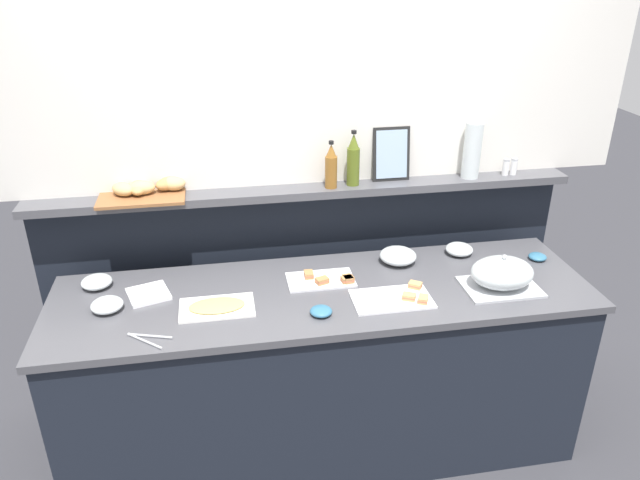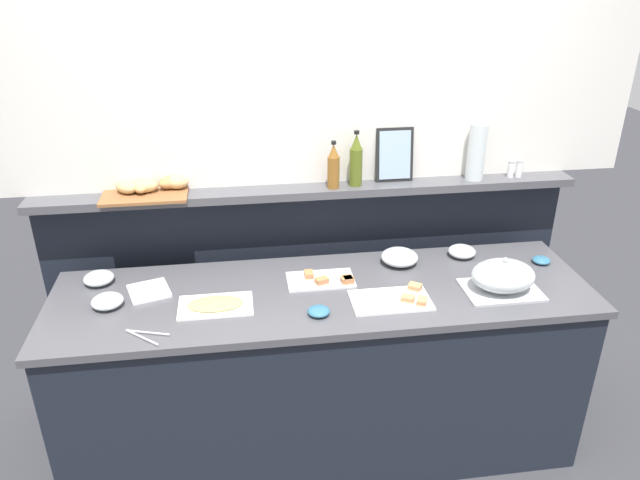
# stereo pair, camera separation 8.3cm
# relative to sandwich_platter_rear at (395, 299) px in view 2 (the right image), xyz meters

# --- Properties ---
(ground_plane) EXTENTS (12.00, 12.00, 0.00)m
(ground_plane) POSITION_rel_sandwich_platter_rear_xyz_m (-0.30, 0.73, -0.92)
(ground_plane) COLOR #38383D
(buffet_counter) EXTENTS (2.44, 0.70, 0.91)m
(buffet_counter) POSITION_rel_sandwich_platter_rear_xyz_m (-0.30, 0.13, -0.46)
(buffet_counter) COLOR black
(buffet_counter) RESTS_ON ground_plane
(back_ledge_unit) EXTENTS (2.71, 0.22, 1.24)m
(back_ledge_unit) POSITION_rel_sandwich_platter_rear_xyz_m (-0.30, 0.66, -0.27)
(back_ledge_unit) COLOR black
(back_ledge_unit) RESTS_ON ground_plane
(upper_wall_panel) EXTENTS (3.31, 0.08, 1.36)m
(upper_wall_panel) POSITION_rel_sandwich_platter_rear_xyz_m (-0.30, 0.68, 1.00)
(upper_wall_panel) COLOR white
(upper_wall_panel) RESTS_ON back_ledge_unit
(sandwich_platter_rear) EXTENTS (0.35, 0.21, 0.04)m
(sandwich_platter_rear) POSITION_rel_sandwich_platter_rear_xyz_m (0.00, 0.00, 0.00)
(sandwich_platter_rear) COLOR white
(sandwich_platter_rear) RESTS_ON buffet_counter
(sandwich_platter_side) EXTENTS (0.31, 0.18, 0.04)m
(sandwich_platter_side) POSITION_rel_sandwich_platter_rear_xyz_m (-0.28, 0.22, 0.00)
(sandwich_platter_side) COLOR silver
(sandwich_platter_side) RESTS_ON buffet_counter
(cold_cuts_platter) EXTENTS (0.32, 0.19, 0.02)m
(cold_cuts_platter) POSITION_rel_sandwich_platter_rear_xyz_m (-0.78, 0.06, 0.00)
(cold_cuts_platter) COLOR white
(cold_cuts_platter) RESTS_ON buffet_counter
(serving_cloche) EXTENTS (0.34, 0.24, 0.17)m
(serving_cloche) POSITION_rel_sandwich_platter_rear_xyz_m (0.49, 0.01, 0.06)
(serving_cloche) COLOR #B7BABF
(serving_cloche) RESTS_ON buffet_counter
(glass_bowl_large) EXTENTS (0.18, 0.18, 0.07)m
(glass_bowl_large) POSITION_rel_sandwich_platter_rear_xyz_m (0.11, 0.34, 0.02)
(glass_bowl_large) COLOR silver
(glass_bowl_large) RESTS_ON buffet_counter
(glass_bowl_medium) EXTENTS (0.14, 0.14, 0.05)m
(glass_bowl_medium) POSITION_rel_sandwich_platter_rear_xyz_m (0.44, 0.37, 0.02)
(glass_bowl_medium) COLOR silver
(glass_bowl_medium) RESTS_ON buffet_counter
(glass_bowl_small) EXTENTS (0.14, 0.14, 0.05)m
(glass_bowl_small) POSITION_rel_sandwich_platter_rear_xyz_m (-1.24, 0.13, 0.02)
(glass_bowl_small) COLOR silver
(glass_bowl_small) RESTS_ON buffet_counter
(glass_bowl_extra) EXTENTS (0.14, 0.14, 0.05)m
(glass_bowl_extra) POSITION_rel_sandwich_platter_rear_xyz_m (-1.31, 0.34, 0.02)
(glass_bowl_extra) COLOR silver
(glass_bowl_extra) RESTS_ON buffet_counter
(condiment_bowl_cream) EXTENTS (0.09, 0.09, 0.03)m
(condiment_bowl_cream) POSITION_rel_sandwich_platter_rear_xyz_m (0.80, 0.25, 0.01)
(condiment_bowl_cream) COLOR teal
(condiment_bowl_cream) RESTS_ON buffet_counter
(condiment_bowl_teal) EXTENTS (0.09, 0.09, 0.03)m
(condiment_bowl_teal) POSITION_rel_sandwich_platter_rear_xyz_m (-0.35, -0.06, 0.01)
(condiment_bowl_teal) COLOR teal
(condiment_bowl_teal) RESTS_ON buffet_counter
(serving_tongs) EXTENTS (0.18, 0.13, 0.01)m
(serving_tongs) POSITION_rel_sandwich_platter_rear_xyz_m (-1.06, -0.12, -0.00)
(serving_tongs) COLOR #B7BABF
(serving_tongs) RESTS_ON buffet_counter
(napkin_stack) EXTENTS (0.21, 0.21, 0.02)m
(napkin_stack) POSITION_rel_sandwich_platter_rear_xyz_m (-1.07, 0.23, -0.00)
(napkin_stack) COLOR white
(napkin_stack) RESTS_ON buffet_counter
(olive_oil_bottle) EXTENTS (0.06, 0.06, 0.28)m
(olive_oil_bottle) POSITION_rel_sandwich_platter_rear_xyz_m (-0.07, 0.58, 0.45)
(olive_oil_bottle) COLOR #56661E
(olive_oil_bottle) RESTS_ON back_ledge_unit
(vinegar_bottle_amber) EXTENTS (0.06, 0.06, 0.24)m
(vinegar_bottle_amber) POSITION_rel_sandwich_platter_rear_xyz_m (-0.19, 0.56, 0.43)
(vinegar_bottle_amber) COLOR #8E5B23
(vinegar_bottle_amber) RESTS_ON back_ledge_unit
(salt_shaker) EXTENTS (0.03, 0.03, 0.09)m
(salt_shaker) POSITION_rel_sandwich_platter_rear_xyz_m (0.74, 0.58, 0.36)
(salt_shaker) COLOR white
(salt_shaker) RESTS_ON back_ledge_unit
(pepper_shaker) EXTENTS (0.03, 0.03, 0.09)m
(pepper_shaker) POSITION_rel_sandwich_platter_rear_xyz_m (0.78, 0.58, 0.36)
(pepper_shaker) COLOR white
(pepper_shaker) RESTS_ON back_ledge_unit
(bread_basket) EXTENTS (0.42, 0.26, 0.08)m
(bread_basket) POSITION_rel_sandwich_platter_rear_xyz_m (-1.06, 0.60, 0.36)
(bread_basket) COLOR brown
(bread_basket) RESTS_ON back_ledge_unit
(framed_picture) EXTENTS (0.19, 0.05, 0.27)m
(framed_picture) POSITION_rel_sandwich_platter_rear_xyz_m (0.13, 0.62, 0.46)
(framed_picture) COLOR black
(framed_picture) RESTS_ON back_ledge_unit
(water_carafe) EXTENTS (0.09, 0.09, 0.29)m
(water_carafe) POSITION_rel_sandwich_platter_rear_xyz_m (0.54, 0.58, 0.46)
(water_carafe) COLOR silver
(water_carafe) RESTS_ON back_ledge_unit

